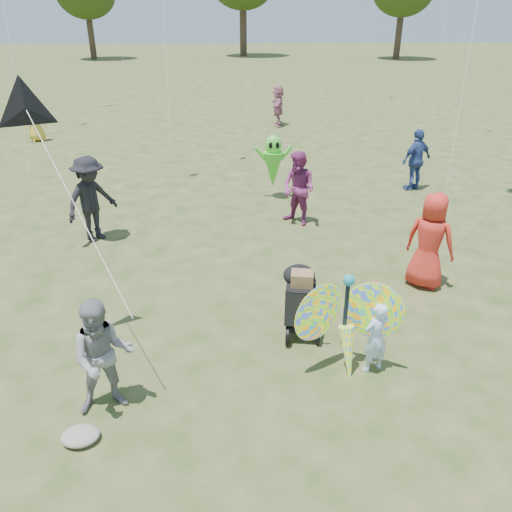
{
  "coord_description": "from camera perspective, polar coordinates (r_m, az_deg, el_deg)",
  "views": [
    {
      "loc": [
        -0.69,
        -5.71,
        4.67
      ],
      "look_at": [
        -0.2,
        1.5,
        1.1
      ],
      "focal_mm": 35.0,
      "sensor_mm": 36.0,
      "label": 1
    }
  ],
  "objects": [
    {
      "name": "crowd_g",
      "position": [
        21.96,
        -23.98,
        13.98
      ],
      "size": [
        0.91,
        0.73,
        1.61
      ],
      "primitive_type": "imported",
      "rotation": [
        0.0,
        0.0,
        0.31
      ],
      "color": "gold",
      "rests_on": "ground"
    },
    {
      "name": "crowd_j",
      "position": [
        23.22,
        2.53,
        16.8
      ],
      "size": [
        0.65,
        1.63,
        1.72
      ],
      "primitive_type": "imported",
      "rotation": [
        0.0,
        0.0,
        4.62
      ],
      "color": "#A55E79",
      "rests_on": "ground"
    },
    {
      "name": "delta_kite_rig",
      "position": [
        7.21,
        -24.76,
        14.89
      ],
      "size": [
        1.78,
        1.8,
        2.67
      ],
      "color": "black",
      "rests_on": "ground"
    },
    {
      "name": "child_girl",
      "position": [
        7.26,
        13.51,
        -9.07
      ],
      "size": [
        0.47,
        0.4,
        1.11
      ],
      "primitive_type": "imported",
      "rotation": [
        0.0,
        0.0,
        3.52
      ],
      "color": "#B2D0FD",
      "rests_on": "ground"
    },
    {
      "name": "crowd_a",
      "position": [
        9.59,
        19.26,
        1.64
      ],
      "size": [
        1.05,
        1.01,
        1.82
      ],
      "primitive_type": "imported",
      "rotation": [
        0.0,
        0.0,
        2.45
      ],
      "color": "red",
      "rests_on": "ground"
    },
    {
      "name": "ground",
      "position": [
        7.41,
        2.39,
        -12.81
      ],
      "size": [
        160.0,
        160.0,
        0.0
      ],
      "primitive_type": "plane",
      "color": "#51592B",
      "rests_on": "ground"
    },
    {
      "name": "crowd_e",
      "position": [
        11.92,
        4.89,
        7.65
      ],
      "size": [
        1.07,
        1.08,
        1.76
      ],
      "primitive_type": "imported",
      "rotation": [
        0.0,
        0.0,
        5.47
      ],
      "color": "#802A63",
      "rests_on": "ground"
    },
    {
      "name": "crowd_c",
      "position": [
        15.08,
        17.85,
        10.43
      ],
      "size": [
        1.1,
        0.83,
        1.73
      ],
      "primitive_type": "imported",
      "rotation": [
        0.0,
        0.0,
        3.61
      ],
      "color": "#314489",
      "rests_on": "ground"
    },
    {
      "name": "crowd_b",
      "position": [
        11.54,
        -18.34,
        6.16
      ],
      "size": [
        1.34,
        1.4,
        1.91
      ],
      "primitive_type": "imported",
      "rotation": [
        0.0,
        0.0,
        0.86
      ],
      "color": "black",
      "rests_on": "ground"
    },
    {
      "name": "butterfly_kite",
      "position": [
        7.07,
        10.33,
        -7.72
      ],
      "size": [
        1.74,
        0.75,
        1.72
      ],
      "color": "orange",
      "rests_on": "ground"
    },
    {
      "name": "alien_kite",
      "position": [
        13.64,
        1.96,
        10.53
      ],
      "size": [
        1.12,
        0.69,
        1.74
      ],
      "color": "#46CD30",
      "rests_on": "ground"
    },
    {
      "name": "adult_man",
      "position": [
        6.59,
        -17.05,
        -11.0
      ],
      "size": [
        0.89,
        0.76,
        1.6
      ],
      "primitive_type": "imported",
      "rotation": [
        0.0,
        0.0,
        0.22
      ],
      "color": "gray",
      "rests_on": "ground"
    },
    {
      "name": "grey_bag",
      "position": [
        6.71,
        -19.44,
        -18.81
      ],
      "size": [
        0.46,
        0.38,
        0.15
      ],
      "primitive_type": "ellipsoid",
      "color": "gray",
      "rests_on": "ground"
    },
    {
      "name": "jogging_stroller",
      "position": [
        7.93,
        5.08,
        -4.6
      ],
      "size": [
        0.61,
        1.1,
        1.09
      ],
      "rotation": [
        0.0,
        0.0,
        -0.18
      ],
      "color": "black",
      "rests_on": "ground"
    }
  ]
}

